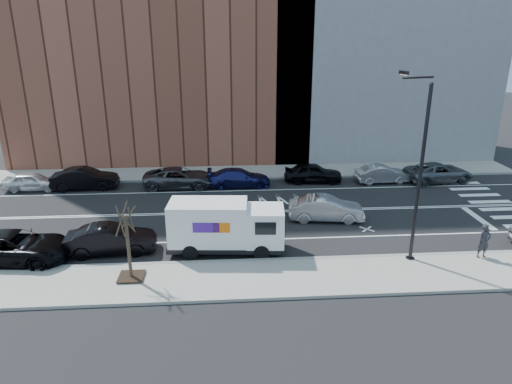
{
  "coord_description": "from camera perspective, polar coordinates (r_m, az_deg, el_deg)",
  "views": [
    {
      "loc": [
        -2.44,
        -27.88,
        11.16
      ],
      "look_at": [
        -0.46,
        -0.06,
        1.4
      ],
      "focal_mm": 32.0,
      "sensor_mm": 36.0,
      "label": 1
    }
  ],
  "objects": [
    {
      "name": "far_parked_f",
      "position": [
        37.12,
        15.51,
        2.19
      ],
      "size": [
        4.27,
        1.7,
        1.38
      ],
      "primitive_type": "imported",
      "rotation": [
        0.0,
        0.0,
        1.63
      ],
      "color": "#9F9FA3",
      "rests_on": "ground"
    },
    {
      "name": "driving_sedan",
      "position": [
        28.87,
        8.75,
        -2.05
      ],
      "size": [
        4.82,
        2.17,
        1.53
      ],
      "primitive_type": "imported",
      "rotation": [
        0.0,
        0.0,
        1.45
      ],
      "color": "#B3B3B8",
      "rests_on": "ground"
    },
    {
      "name": "near_parked_rear_a",
      "position": [
        25.56,
        -17.67,
        -5.67
      ],
      "size": [
        4.79,
        1.98,
        1.54
      ],
      "primitive_type": "imported",
      "rotation": [
        0.0,
        0.0,
        1.65
      ],
      "color": "black",
      "rests_on": "ground"
    },
    {
      "name": "far_parked_c",
      "position": [
        35.16,
        -9.55,
        1.79
      ],
      "size": [
        5.43,
        2.58,
        1.49
      ],
      "primitive_type": "imported",
      "rotation": [
        0.0,
        0.0,
        1.55
      ],
      "color": "#44454B",
      "rests_on": "ground"
    },
    {
      "name": "far_parked_b",
      "position": [
        36.61,
        -20.58,
        1.58
      ],
      "size": [
        4.91,
        1.91,
        1.59
      ],
      "primitive_type": "imported",
      "rotation": [
        0.0,
        0.0,
        1.62
      ],
      "color": "black",
      "rests_on": "ground"
    },
    {
      "name": "curb_near",
      "position": [
        23.77,
        2.33,
        -8.51
      ],
      "size": [
        44.0,
        0.25,
        0.17
      ],
      "primitive_type": "cube",
      "color": "gray",
      "rests_on": "ground"
    },
    {
      "name": "sidewalk_near",
      "position": [
        22.21,
        2.84,
        -10.69
      ],
      "size": [
        44.0,
        3.6,
        0.15
      ],
      "primitive_type": "cube",
      "color": "gray",
      "rests_on": "ground"
    },
    {
      "name": "near_parked_rear_b",
      "position": [
        26.53,
        -27.94,
        -6.12
      ],
      "size": [
        5.93,
        3.08,
        1.6
      ],
      "primitive_type": "imported",
      "rotation": [
        0.0,
        0.0,
        1.49
      ],
      "color": "black",
      "rests_on": "ground"
    },
    {
      "name": "fedex_van",
      "position": [
        24.3,
        -3.86,
        -4.25
      ],
      "size": [
        6.31,
        2.57,
        2.82
      ],
      "rotation": [
        0.0,
        0.0,
        -0.08
      ],
      "color": "black",
      "rests_on": "ground"
    },
    {
      "name": "far_parked_a",
      "position": [
        37.88,
        -26.15,
        1.22
      ],
      "size": [
        4.05,
        1.63,
        1.38
      ],
      "primitive_type": "imported",
      "rotation": [
        0.0,
        0.0,
        1.57
      ],
      "color": "silver",
      "rests_on": "ground"
    },
    {
      "name": "sidewalk_far",
      "position": [
        38.4,
        -0.25,
        2.51
      ],
      "size": [
        44.0,
        3.6,
        0.15
      ],
      "primitive_type": "cube",
      "color": "gray",
      "rests_on": "ground"
    },
    {
      "name": "pedestrian",
      "position": [
        26.26,
        26.61,
        -5.5
      ],
      "size": [
        0.73,
        0.53,
        1.84
      ],
      "primitive_type": "imported",
      "rotation": [
        0.0,
        0.0,
        0.14
      ],
      "color": "#242329",
      "rests_on": "sidewalk_near"
    },
    {
      "name": "far_parked_d",
      "position": [
        34.87,
        -2.16,
        1.8
      ],
      "size": [
        4.8,
        2.01,
        1.38
      ],
      "primitive_type": "imported",
      "rotation": [
        0.0,
        0.0,
        1.59
      ],
      "color": "navy",
      "rests_on": "ground"
    },
    {
      "name": "ground",
      "position": [
        30.13,
        0.87,
        -2.45
      ],
      "size": [
        120.0,
        120.0,
        0.0
      ],
      "primitive_type": "plane",
      "color": "black",
      "rests_on": "ground"
    },
    {
      "name": "bldg_concrete",
      "position": [
        45.85,
        15.33,
        20.96
      ],
      "size": [
        20.0,
        10.0,
        26.0
      ],
      "primitive_type": "cube",
      "color": "slate",
      "rests_on": "ground"
    },
    {
      "name": "road_markings",
      "position": [
        30.13,
        0.87,
        -2.45
      ],
      "size": [
        40.0,
        8.6,
        0.01
      ],
      "primitive_type": null,
      "color": "white",
      "rests_on": "ground"
    },
    {
      "name": "curb_far",
      "position": [
        36.68,
        -0.06,
        1.71
      ],
      "size": [
        44.0,
        0.25,
        0.17
      ],
      "primitive_type": "cube",
      "color": "gray",
      "rests_on": "ground"
    },
    {
      "name": "street_tree",
      "position": [
        22.24,
        -15.59,
        -7.37
      ],
      "size": [
        1.2,
        1.2,
        3.75
      ],
      "color": "black",
      "rests_on": "ground"
    },
    {
      "name": "far_parked_g",
      "position": [
        38.81,
        21.85,
        2.3
      ],
      "size": [
        5.64,
        3.17,
        1.49
      ],
      "primitive_type": "imported",
      "rotation": [
        0.0,
        0.0,
        1.71
      ],
      "color": "#55595E",
      "rests_on": "ground"
    },
    {
      "name": "far_parked_e",
      "position": [
        36.11,
        7.15,
        2.41
      ],
      "size": [
        4.63,
        2.14,
        1.54
      ],
      "primitive_type": "imported",
      "rotation": [
        0.0,
        0.0,
        1.5
      ],
      "color": "black",
      "rests_on": "ground"
    },
    {
      "name": "bldg_brick",
      "position": [
        43.84,
        -11.99,
        18.69
      ],
      "size": [
        26.0,
        10.0,
        22.0
      ],
      "primitive_type": "cube",
      "color": "brown",
      "rests_on": "ground"
    },
    {
      "name": "streetlight",
      "position": [
        23.79,
        19.51,
        3.35
      ],
      "size": [
        0.44,
        4.02,
        9.34
      ],
      "color": "black",
      "rests_on": "ground"
    },
    {
      "name": "crosswalk",
      "position": [
        35.24,
        27.78,
        -1.48
      ],
      "size": [
        3.0,
        14.0,
        0.01
      ],
      "primitive_type": null,
      "color": "white",
      "rests_on": "ground"
    }
  ]
}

